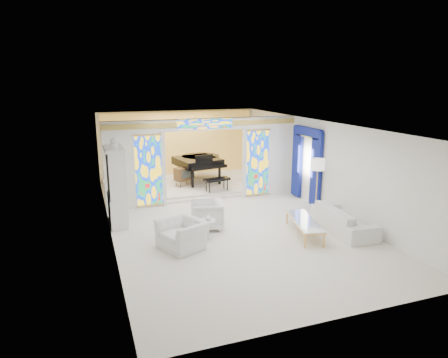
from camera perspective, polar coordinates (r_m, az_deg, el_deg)
name	(u,v)px	position (r m, az deg, el deg)	size (l,w,h in m)	color
floor	(223,218)	(12.89, -0.13, -5.55)	(12.00, 12.00, 0.00)	silver
ceiling	(223,124)	(12.22, -0.13, 7.84)	(7.00, 12.00, 0.02)	white
wall_back	(179,144)	(18.14, -6.46, 4.97)	(7.00, 0.02, 3.00)	silver
wall_front	(337,245)	(7.34, 15.81, -9.00)	(7.00, 0.02, 3.00)	silver
wall_left	(107,181)	(11.81, -16.36, -0.34)	(0.02, 12.00, 3.00)	silver
wall_right	(320,165)	(14.00, 13.52, 2.01)	(0.02, 12.00, 3.00)	silver
partition_wall	(205,156)	(14.29, -2.79, 3.25)	(7.00, 0.22, 3.00)	silver
stained_glass_left	(149,171)	(13.83, -10.72, 1.17)	(0.90, 0.04, 2.40)	gold
stained_glass_right	(258,163)	(14.97, 4.81, 2.33)	(0.90, 0.04, 2.40)	gold
stained_glass_transom	(205,124)	(14.03, -2.72, 7.87)	(2.00, 0.04, 0.34)	gold
alcove_platform	(190,185)	(16.62, -4.82, -0.79)	(6.80, 3.80, 0.18)	silver
gold_curtain_back	(180,145)	(18.02, -6.37, 4.91)	(6.70, 0.10, 2.90)	#F2C354
chandelier	(195,125)	(16.13, -4.22, 7.67)	(0.48, 0.48, 0.30)	gold
blue_drapes	(307,159)	(14.51, 11.72, 2.83)	(0.14, 1.85, 2.65)	navy
china_cabinet	(116,187)	(12.48, -15.14, -1.07)	(0.56, 1.46, 2.72)	silver
armchair_left	(182,234)	(10.60, -5.97, -7.87)	(1.15, 1.01, 0.75)	white
armchair_right	(207,215)	(11.88, -2.46, -5.13)	(0.90, 0.92, 0.84)	white
sofa	(343,219)	(12.23, 16.70, -5.51)	(2.39, 0.94, 0.70)	white
side_table	(208,227)	(11.10, -2.31, -6.81)	(0.59, 0.59, 0.56)	silver
vase	(208,217)	(11.00, -2.32, -5.42)	(0.17, 0.17, 0.18)	silver
coffee_table	(304,221)	(11.60, 11.41, -5.97)	(1.05, 2.06, 0.44)	white
floor_lamp	(318,167)	(13.24, 13.25, 1.66)	(0.45, 0.45, 1.84)	gold
grand_piano	(200,161)	(16.70, -3.51, 2.55)	(2.14, 3.29, 1.23)	black
tv_console	(183,174)	(16.00, -5.85, 0.71)	(0.74, 0.62, 0.74)	brown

